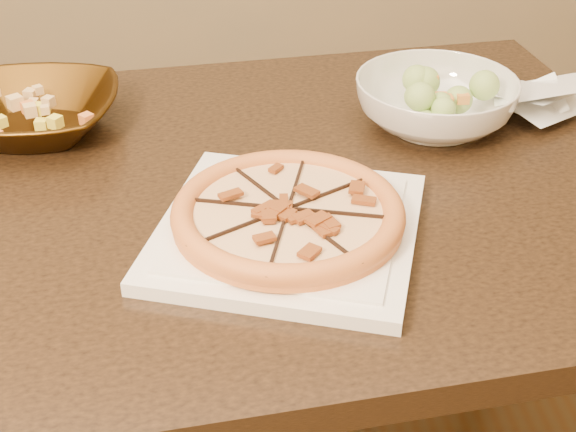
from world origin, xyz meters
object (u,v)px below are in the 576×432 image
(bronze_bowl, at_px, (33,113))
(salad_bowl, at_px, (435,103))
(dining_table, at_px, (204,253))
(plate, at_px, (288,229))
(pizza, at_px, (288,213))

(bronze_bowl, relative_size, salad_bowl, 1.04)
(dining_table, xyz_separation_m, bronze_bowl, (-0.25, 0.18, 0.14))
(salad_bowl, bearing_deg, plate, -131.02)
(plate, relative_size, salad_bowl, 1.57)
(salad_bowl, bearing_deg, bronze_bowl, 177.58)
(bronze_bowl, bearing_deg, salad_bowl, -2.42)
(bronze_bowl, xyz_separation_m, salad_bowl, (0.60, -0.03, 0.01))
(plate, bearing_deg, salad_bowl, 48.98)
(dining_table, relative_size, bronze_bowl, 5.56)
(plate, xyz_separation_m, bronze_bowl, (-0.36, 0.31, 0.02))
(bronze_bowl, bearing_deg, pizza, -40.65)
(plate, xyz_separation_m, salad_bowl, (0.24, 0.28, 0.03))
(plate, xyz_separation_m, pizza, (-0.00, 0.00, 0.02))
(bronze_bowl, bearing_deg, plate, -40.65)
(dining_table, bearing_deg, pizza, -49.41)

